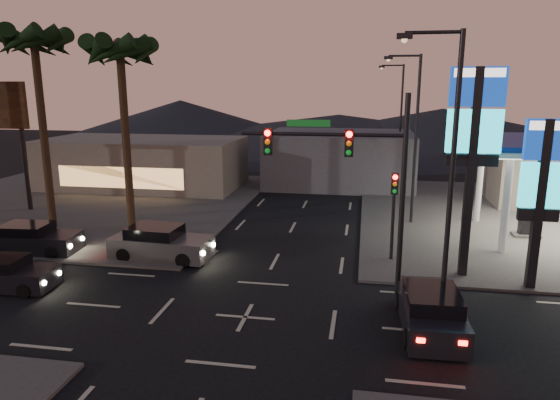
% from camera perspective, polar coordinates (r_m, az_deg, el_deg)
% --- Properties ---
extents(ground, '(140.00, 140.00, 0.00)m').
position_cam_1_polar(ground, '(18.71, -4.00, -13.22)').
color(ground, black).
rests_on(ground, ground).
extents(corner_lot_ne, '(24.00, 24.00, 0.12)m').
position_cam_1_polar(corner_lot_ne, '(35.38, 29.12, -2.10)').
color(corner_lot_ne, '#47443F').
rests_on(corner_lot_ne, ground).
extents(corner_lot_nw, '(24.00, 24.00, 0.12)m').
position_cam_1_polar(corner_lot_nw, '(38.90, -21.62, -0.12)').
color(corner_lot_nw, '#47443F').
rests_on(corner_lot_nw, ground).
extents(pylon_sign_tall, '(2.20, 0.35, 9.00)m').
position_cam_1_polar(pylon_sign_tall, '(22.31, 21.30, 7.32)').
color(pylon_sign_tall, black).
rests_on(pylon_sign_tall, ground).
extents(pylon_sign_short, '(1.60, 0.35, 7.00)m').
position_cam_1_polar(pylon_sign_short, '(22.20, 27.76, 2.16)').
color(pylon_sign_short, black).
rests_on(pylon_sign_short, ground).
extents(traffic_signal_mast, '(6.10, 0.39, 8.00)m').
position_cam_1_polar(traffic_signal_mast, '(18.53, 8.61, 3.44)').
color(traffic_signal_mast, black).
rests_on(traffic_signal_mast, ground).
extents(pedestal_signal, '(0.32, 0.39, 4.30)m').
position_cam_1_polar(pedestal_signal, '(23.91, 12.88, -0.24)').
color(pedestal_signal, black).
rests_on(pedestal_signal, ground).
extents(streetlight_near, '(2.14, 0.25, 10.00)m').
position_cam_1_polar(streetlight_near, '(17.68, 18.49, 4.07)').
color(streetlight_near, black).
rests_on(streetlight_near, ground).
extents(streetlight_mid, '(2.14, 0.25, 10.00)m').
position_cam_1_polar(streetlight_mid, '(30.52, 14.94, 7.77)').
color(streetlight_mid, black).
rests_on(streetlight_mid, ground).
extents(streetlight_far, '(2.14, 0.25, 10.00)m').
position_cam_1_polar(streetlight_far, '(44.44, 13.40, 9.34)').
color(streetlight_far, black).
rests_on(streetlight_far, ground).
extents(palm_a, '(4.41, 4.41, 10.86)m').
position_cam_1_polar(palm_a, '(28.94, -17.75, 14.70)').
color(palm_a, black).
rests_on(palm_a, ground).
extents(palm_b, '(4.41, 4.41, 11.46)m').
position_cam_1_polar(palm_b, '(31.55, -26.19, 14.81)').
color(palm_b, black).
rests_on(palm_b, ground).
extents(building_far_west, '(16.00, 8.00, 4.00)m').
position_cam_1_polar(building_far_west, '(42.80, -15.41, 4.09)').
color(building_far_west, '#726B5B').
rests_on(building_far_west, ground).
extents(building_far_mid, '(12.00, 9.00, 4.40)m').
position_cam_1_polar(building_far_mid, '(42.77, 6.87, 4.73)').
color(building_far_mid, '#4C4C51').
rests_on(building_far_mid, ground).
extents(hill_left, '(40.00, 40.00, 6.00)m').
position_cam_1_polar(hill_left, '(81.81, -11.25, 9.02)').
color(hill_left, black).
rests_on(hill_left, ground).
extents(hill_right, '(50.00, 50.00, 5.00)m').
position_cam_1_polar(hill_right, '(77.28, 18.01, 8.06)').
color(hill_right, black).
rests_on(hill_right, ground).
extents(hill_center, '(60.00, 60.00, 4.00)m').
position_cam_1_polar(hill_center, '(76.65, 6.72, 8.18)').
color(hill_center, black).
rests_on(hill_center, ground).
extents(car_lane_a_front, '(4.17, 1.88, 1.34)m').
position_cam_1_polar(car_lane_a_front, '(23.78, -28.90, -7.43)').
color(car_lane_a_front, black).
rests_on(car_lane_a_front, ground).
extents(car_lane_b_front, '(5.05, 2.37, 1.61)m').
position_cam_1_polar(car_lane_b_front, '(25.02, -13.52, -4.86)').
color(car_lane_b_front, '#4F4F51').
rests_on(car_lane_b_front, ground).
extents(car_lane_b_mid, '(4.76, 2.29, 1.51)m').
position_cam_1_polar(car_lane_b_mid, '(28.01, -26.53, -4.08)').
color(car_lane_b_mid, black).
rests_on(car_lane_b_mid, ground).
extents(suv_station, '(2.11, 4.61, 1.51)m').
position_cam_1_polar(suv_station, '(18.28, 16.80, -11.99)').
color(suv_station, black).
rests_on(suv_station, ground).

